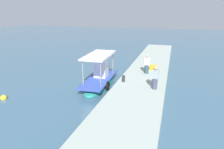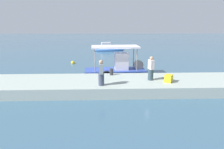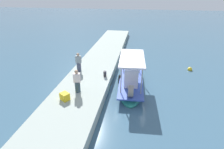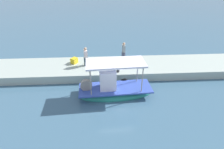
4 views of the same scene
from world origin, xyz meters
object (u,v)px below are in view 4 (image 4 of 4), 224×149
Objects in this scene: main_fishing_boat at (114,89)px; fisherman_near_bollard at (86,57)px; mooring_bollard at (118,69)px; fisherman_by_crate at (124,52)px; cargo_crate at (74,61)px.

main_fishing_boat reaches higher than fisherman_near_bollard.
main_fishing_boat is at bearing 77.22° from mooring_bollard.
fisherman_near_bollard reaches higher than fisherman_by_crate.
fisherman_by_crate is at bearing -106.59° from mooring_bollard.
fisherman_by_crate is 2.54m from mooring_bollard.
main_fishing_boat is 5.13m from cargo_crate.
fisherman_by_crate is at bearing -172.95° from cargo_crate.
fisherman_by_crate is (-3.33, -1.03, -0.01)m from fisherman_near_bollard.
cargo_crate is at bearing -24.07° from fisherman_near_bollard.
main_fishing_boat reaches higher than cargo_crate.
fisherman_near_bollard is 2.99m from mooring_bollard.
fisherman_near_bollard is 1.01× the size of fisherman_by_crate.
main_fishing_boat is at bearing 129.18° from cargo_crate.
cargo_crate is (3.71, -1.84, -0.00)m from mooring_bollard.
fisherman_by_crate is 3.32× the size of mooring_bollard.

